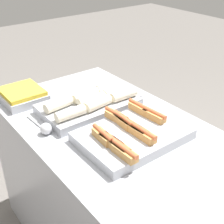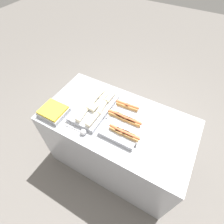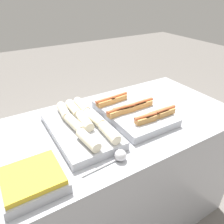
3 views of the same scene
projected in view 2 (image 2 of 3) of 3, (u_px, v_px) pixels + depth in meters
name	position (u px, v px, depth m)	size (l,w,h in m)	color
ground_plane	(116.00, 159.00, 2.46)	(12.00, 12.00, 0.00)	slate
counter	(116.00, 143.00, 2.10)	(1.54, 0.82, 0.92)	#A8AAB2
tray_hotdogs	(126.00, 122.00, 1.68)	(0.40, 0.50, 0.10)	#A8AAB2
tray_wraps	(95.00, 107.00, 1.80)	(0.31, 0.53, 0.10)	#A8AAB2
tray_side_front	(53.00, 111.00, 1.76)	(0.26, 0.24, 0.07)	#A8AAB2
serving_spoon_near	(82.00, 132.00, 1.62)	(0.24, 0.06, 0.06)	silver
serving_spoon_far	(114.00, 92.00, 1.96)	(0.24, 0.06, 0.06)	silver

